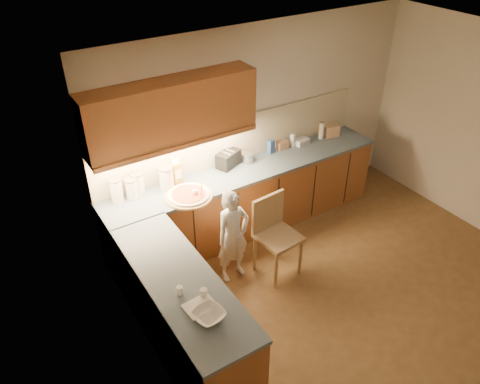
{
  "coord_description": "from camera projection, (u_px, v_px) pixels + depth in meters",
  "views": [
    {
      "loc": [
        -3.13,
        -2.5,
        3.9
      ],
      "look_at": [
        -0.8,
        1.2,
        1.0
      ],
      "focal_mm": 35.0,
      "sensor_mm": 36.0,
      "label": 1
    }
  ],
  "objects": [
    {
      "name": "canister_c",
      "position": [
        138.0,
        183.0,
        5.29
      ],
      "size": [
        0.15,
        0.15,
        0.28
      ],
      "rotation": [
        0.0,
        0.0,
        -0.04
      ],
      "color": "white",
      "rests_on": "l_counter"
    },
    {
      "name": "upper_cabinets",
      "position": [
        172.0,
        112.0,
        5.01
      ],
      "size": [
        1.95,
        0.36,
        0.73
      ],
      "color": "#93562A",
      "rests_on": "ground"
    },
    {
      "name": "backsplash",
      "position": [
        235.0,
        139.0,
        5.88
      ],
      "size": [
        3.75,
        0.02,
        0.58
      ],
      "primitive_type": "cube",
      "color": "#C2B996",
      "rests_on": "l_counter"
    },
    {
      "name": "child",
      "position": [
        233.0,
        236.0,
        5.26
      ],
      "size": [
        0.44,
        0.31,
        1.16
      ],
      "primitive_type": "imported",
      "rotation": [
        0.0,
        0.0,
        0.09
      ],
      "color": "silver",
      "rests_on": "ground"
    },
    {
      "name": "oil_jug",
      "position": [
        177.0,
        172.0,
        5.47
      ],
      "size": [
        0.12,
        0.09,
        0.33
      ],
      "rotation": [
        0.0,
        0.0,
        0.12
      ],
      "color": "#AD8922",
      "rests_on": "l_counter"
    },
    {
      "name": "pizza_on_board",
      "position": [
        189.0,
        195.0,
        5.3
      ],
      "size": [
        0.54,
        0.54,
        0.22
      ],
      "rotation": [
        0.0,
        0.0,
        0.01
      ],
      "color": "tan",
      "rests_on": "l_counter"
    },
    {
      "name": "card_box_b",
      "position": [
        331.0,
        130.0,
        6.56
      ],
      "size": [
        0.23,
        0.2,
        0.16
      ],
      "primitive_type": "cube",
      "rotation": [
        0.0,
        0.0,
        -0.26
      ],
      "color": "tan",
      "rests_on": "l_counter"
    },
    {
      "name": "card_box_a",
      "position": [
        282.0,
        145.0,
        6.25
      ],
      "size": [
        0.16,
        0.11,
        0.11
      ],
      "primitive_type": "cube",
      "rotation": [
        0.0,
        0.0,
        0.0
      ],
      "color": "tan",
      "rests_on": "l_counter"
    },
    {
      "name": "steel_pot",
      "position": [
        247.0,
        157.0,
        5.94
      ],
      "size": [
        0.16,
        0.16,
        0.13
      ],
      "color": "#A2A2A6",
      "rests_on": "l_counter"
    },
    {
      "name": "canister_d",
      "position": [
        166.0,
        177.0,
        5.39
      ],
      "size": [
        0.17,
        0.17,
        0.28
      ],
      "rotation": [
        0.0,
        0.0,
        -0.35
      ],
      "color": "silver",
      "rests_on": "l_counter"
    },
    {
      "name": "room",
      "position": [
        380.0,
        167.0,
        4.39
      ],
      "size": [
        4.54,
        4.5,
        2.62
      ],
      "color": "brown",
      "rests_on": "ground"
    },
    {
      "name": "canister_a",
      "position": [
        116.0,
        190.0,
        5.16
      ],
      "size": [
        0.14,
        0.14,
        0.29
      ],
      "rotation": [
        0.0,
        0.0,
        0.37
      ],
      "color": "white",
      "rests_on": "l_counter"
    },
    {
      "name": "l_counter",
      "position": [
        229.0,
        231.0,
        5.53
      ],
      "size": [
        3.77,
        2.62,
        0.92
      ],
      "color": "#93562A",
      "rests_on": "ground"
    },
    {
      "name": "mixing_bowl",
      "position": [
        209.0,
        315.0,
        3.82
      ],
      "size": [
        0.3,
        0.3,
        0.06
      ],
      "primitive_type": "imported",
      "rotation": [
        0.0,
        0.0,
        0.18
      ],
      "color": "silver",
      "rests_on": "l_counter"
    },
    {
      "name": "dough_cloth",
      "position": [
        200.0,
        306.0,
        3.93
      ],
      "size": [
        0.27,
        0.22,
        0.02
      ],
      "primitive_type": "cube",
      "rotation": [
        0.0,
        0.0,
        0.08
      ],
      "color": "white",
      "rests_on": "l_counter"
    },
    {
      "name": "canister_b",
      "position": [
        132.0,
        188.0,
        5.23
      ],
      "size": [
        0.14,
        0.14,
        0.25
      ],
      "rotation": [
        0.0,
        0.0,
        -0.02
      ],
      "color": "white",
      "rests_on": "l_counter"
    },
    {
      "name": "white_bottle",
      "position": [
        293.0,
        140.0,
        6.29
      ],
      "size": [
        0.07,
        0.07,
        0.18
      ],
      "primitive_type": "cube",
      "rotation": [
        0.0,
        0.0,
        0.29
      ],
      "color": "silver",
      "rests_on": "l_counter"
    },
    {
      "name": "spice_jar_b",
      "position": [
        204.0,
        293.0,
        4.01
      ],
      "size": [
        0.08,
        0.08,
        0.09
      ],
      "primitive_type": "cylinder",
      "rotation": [
        0.0,
        0.0,
        0.37
      ],
      "color": "silver",
      "rests_on": "l_counter"
    },
    {
      "name": "wooden_chair",
      "position": [
        274.0,
        230.0,
        5.36
      ],
      "size": [
        0.48,
        0.48,
        0.99
      ],
      "rotation": [
        0.0,
        0.0,
        0.09
      ],
      "color": "tan",
      "rests_on": "ground"
    },
    {
      "name": "flat_pack",
      "position": [
        301.0,
        142.0,
        6.36
      ],
      "size": [
        0.21,
        0.15,
        0.08
      ],
      "primitive_type": "cube",
      "rotation": [
        0.0,
        0.0,
        0.1
      ],
      "color": "silver",
      "rests_on": "l_counter"
    },
    {
      "name": "tall_jar",
      "position": [
        322.0,
        130.0,
        6.45
      ],
      "size": [
        0.08,
        0.08,
        0.25
      ],
      "rotation": [
        0.0,
        0.0,
        -0.16
      ],
      "color": "silver",
      "rests_on": "l_counter"
    },
    {
      "name": "spice_jar_a",
      "position": [
        180.0,
        290.0,
        4.04
      ],
      "size": [
        0.06,
        0.06,
        0.08
      ],
      "primitive_type": "cylinder",
      "rotation": [
        0.0,
        0.0,
        -0.08
      ],
      "color": "white",
      "rests_on": "l_counter"
    },
    {
      "name": "blue_box",
      "position": [
        271.0,
        147.0,
        6.13
      ],
      "size": [
        0.1,
        0.08,
        0.18
      ],
      "primitive_type": "cube",
      "rotation": [
        0.0,
        0.0,
        0.22
      ],
      "color": "#325396",
      "rests_on": "l_counter"
    },
    {
      "name": "toaster",
      "position": [
        228.0,
        159.0,
        5.83
      ],
      "size": [
        0.36,
        0.28,
        0.2
      ],
      "rotation": [
        0.0,
        0.0,
        0.39
      ],
      "color": "black",
      "rests_on": "l_counter"
    }
  ]
}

